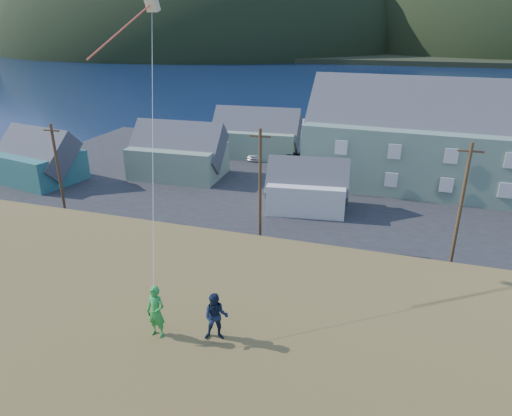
{
  "coord_description": "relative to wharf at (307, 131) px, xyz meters",
  "views": [
    {
      "loc": [
        7.93,
        -29.86,
        16.19
      ],
      "look_at": [
        2.39,
        -12.57,
        8.8
      ],
      "focal_mm": 32.0,
      "sensor_mm": 36.0,
      "label": 1
    }
  ],
  "objects": [
    {
      "name": "ground",
      "position": [
        6.0,
        -40.0,
        -0.45
      ],
      "size": [
        900.0,
        900.0,
        0.0
      ],
      "primitive_type": "plane",
      "color": "#0A1638",
      "rests_on": "ground"
    },
    {
      "name": "grass_strip",
      "position": [
        6.0,
        -42.0,
        -0.4
      ],
      "size": [
        110.0,
        8.0,
        0.1
      ],
      "primitive_type": "cube",
      "color": "#4C3D19",
      "rests_on": "ground"
    },
    {
      "name": "waterfront_lot",
      "position": [
        6.0,
        -23.0,
        -0.39
      ],
      "size": [
        72.0,
        36.0,
        0.12
      ],
      "primitive_type": "cube",
      "color": "#28282B",
      "rests_on": "ground"
    },
    {
      "name": "wharf",
      "position": [
        0.0,
        0.0,
        0.0
      ],
      "size": [
        26.0,
        14.0,
        0.9
      ],
      "primitive_type": "cube",
      "color": "gray",
      "rests_on": "ground"
    },
    {
      "name": "far_shore",
      "position": [
        6.0,
        290.0,
        0.55
      ],
      "size": [
        900.0,
        320.0,
        2.0
      ],
      "primitive_type": "cube",
      "color": "black",
      "rests_on": "ground"
    },
    {
      "name": "far_hills",
      "position": [
        41.59,
        239.38,
        1.55
      ],
      "size": [
        760.0,
        265.0,
        143.0
      ],
      "color": "black",
      "rests_on": "ground"
    },
    {
      "name": "lodge",
      "position": [
        23.61,
        -20.6,
        4.74
      ],
      "size": [
        38.89,
        12.53,
        13.52
      ],
      "rotation": [
        0.0,
        0.0,
        -0.04
      ],
      "color": "slate",
      "rests_on": "waterfront_lot"
    },
    {
      "name": "shed_teal",
      "position": [
        -23.16,
        -31.79,
        2.2
      ],
      "size": [
        10.02,
        7.88,
        7.12
      ],
      "rotation": [
        0.0,
        0.0,
        -0.19
      ],
      "color": "#327574",
      "rests_on": "waterfront_lot"
    },
    {
      "name": "shed_palegreen_near",
      "position": [
        -9.37,
        -25.64,
        2.35
      ],
      "size": [
        10.48,
        6.86,
        7.46
      ],
      "rotation": [
        0.0,
        0.0,
        0.04
      ],
      "color": "gray",
      "rests_on": "waterfront_lot"
    },
    {
      "name": "shed_white",
      "position": [
        6.39,
        -30.94,
        1.83
      ],
      "size": [
        7.97,
        5.81,
        5.89
      ],
      "rotation": [
        0.0,
        0.0,
        0.13
      ],
      "color": "white",
      "rests_on": "waterfront_lot"
    },
    {
      "name": "shed_palegreen_far",
      "position": [
        -3.77,
        -14.52,
        2.42
      ],
      "size": [
        11.57,
        7.11,
        7.53
      ],
      "rotation": [
        0.0,
        0.0,
        0.07
      ],
      "color": "gray",
      "rests_on": "waterfront_lot"
    },
    {
      "name": "utility_poles",
      "position": [
        3.28,
        -38.5,
        4.03
      ],
      "size": [
        33.11,
        0.24,
        9.01
      ],
      "color": "#47331E",
      "rests_on": "waterfront_lot"
    },
    {
      "name": "parked_cars",
      "position": [
        -3.65,
        -18.21,
        0.39
      ],
      "size": [
        26.86,
        12.38,
        1.5
      ],
      "color": "#305479",
      "rests_on": "waterfront_lot"
    },
    {
      "name": "kite_flyer_green",
      "position": [
        7.48,
        -59.72,
        7.6
      ],
      "size": [
        0.67,
        0.48,
        1.7
      ],
      "primitive_type": "imported",
      "rotation": [
        0.0,
        0.0,
        -0.12
      ],
      "color": "green",
      "rests_on": "hillside"
    },
    {
      "name": "kite_flyer_navy",
      "position": [
        9.28,
        -59.32,
        7.53
      ],
      "size": [
        0.9,
        0.79,
        1.56
      ],
      "primitive_type": "imported",
      "rotation": [
        0.0,
        0.0,
        0.3
      ],
      "color": "#15213A",
      "rests_on": "hillside"
    },
    {
      "name": "kite_rig",
      "position": [
        4.82,
        -54.19,
        16.11
      ],
      "size": [
        1.94,
        3.15,
        10.18
      ],
      "color": "beige",
      "rests_on": "ground"
    }
  ]
}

